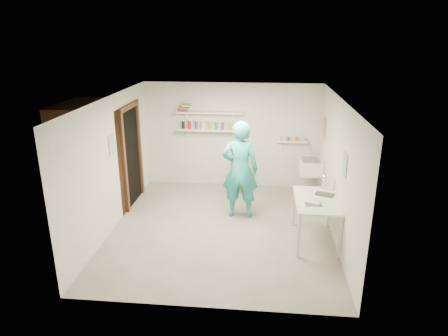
# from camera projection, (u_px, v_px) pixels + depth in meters

# --- Properties ---
(floor) EXTENTS (4.00, 4.50, 0.02)m
(floor) POSITION_uv_depth(u_px,v_px,m) (222.00, 229.00, 7.42)
(floor) COLOR slate
(floor) RESTS_ON ground
(ceiling) EXTENTS (4.00, 4.50, 0.02)m
(ceiling) POSITION_uv_depth(u_px,v_px,m) (222.00, 99.00, 6.63)
(ceiling) COLOR silver
(ceiling) RESTS_ON wall_back
(wall_back) EXTENTS (4.00, 0.02, 2.40)m
(wall_back) POSITION_uv_depth(u_px,v_px,m) (232.00, 135.00, 9.15)
(wall_back) COLOR silver
(wall_back) RESTS_ON ground
(wall_front) EXTENTS (4.00, 0.02, 2.40)m
(wall_front) POSITION_uv_depth(u_px,v_px,m) (203.00, 227.00, 4.90)
(wall_front) COLOR silver
(wall_front) RESTS_ON ground
(wall_left) EXTENTS (0.02, 4.50, 2.40)m
(wall_left) POSITION_uv_depth(u_px,v_px,m) (111.00, 164.00, 7.21)
(wall_left) COLOR silver
(wall_left) RESTS_ON ground
(wall_right) EXTENTS (0.02, 4.50, 2.40)m
(wall_right) POSITION_uv_depth(u_px,v_px,m) (338.00, 171.00, 6.84)
(wall_right) COLOR silver
(wall_right) RESTS_ON ground
(doorway_recess) EXTENTS (0.02, 0.90, 2.00)m
(doorway_recess) POSITION_uv_depth(u_px,v_px,m) (132.00, 157.00, 8.26)
(doorway_recess) COLOR black
(doorway_recess) RESTS_ON wall_left
(corridor_box) EXTENTS (1.40, 1.50, 2.10)m
(corridor_box) POSITION_uv_depth(u_px,v_px,m) (98.00, 154.00, 8.31)
(corridor_box) COLOR brown
(corridor_box) RESTS_ON ground
(door_lintel) EXTENTS (0.06, 1.05, 0.10)m
(door_lintel) POSITION_uv_depth(u_px,v_px,m) (129.00, 107.00, 7.91)
(door_lintel) COLOR brown
(door_lintel) RESTS_ON wall_left
(door_jamb_near) EXTENTS (0.06, 0.10, 2.00)m
(door_jamb_near) POSITION_uv_depth(u_px,v_px,m) (124.00, 165.00, 7.79)
(door_jamb_near) COLOR brown
(door_jamb_near) RESTS_ON ground
(door_jamb_far) EXTENTS (0.06, 0.10, 2.00)m
(door_jamb_far) POSITION_uv_depth(u_px,v_px,m) (140.00, 150.00, 8.73)
(door_jamb_far) COLOR brown
(door_jamb_far) RESTS_ON ground
(shelf_lower) EXTENTS (1.50, 0.22, 0.03)m
(shelf_lower) POSITION_uv_depth(u_px,v_px,m) (210.00, 130.00, 9.02)
(shelf_lower) COLOR white
(shelf_lower) RESTS_ON wall_back
(shelf_upper) EXTENTS (1.50, 0.22, 0.03)m
(shelf_upper) POSITION_uv_depth(u_px,v_px,m) (209.00, 112.00, 8.89)
(shelf_upper) COLOR white
(shelf_upper) RESTS_ON wall_back
(ledge_shelf) EXTENTS (0.70, 0.14, 0.03)m
(ledge_shelf) POSITION_uv_depth(u_px,v_px,m) (291.00, 141.00, 8.96)
(ledge_shelf) COLOR white
(ledge_shelf) RESTS_ON wall_back
(poster_left) EXTENTS (0.01, 0.28, 0.36)m
(poster_left) POSITION_uv_depth(u_px,v_px,m) (112.00, 144.00, 7.14)
(poster_left) COLOR #334C7F
(poster_left) RESTS_ON wall_left
(poster_right_a) EXTENTS (0.01, 0.34, 0.42)m
(poster_right_a) POSITION_uv_depth(u_px,v_px,m) (324.00, 127.00, 8.42)
(poster_right_a) COLOR #995933
(poster_right_a) RESTS_ON wall_right
(poster_right_b) EXTENTS (0.01, 0.30, 0.38)m
(poster_right_b) POSITION_uv_depth(u_px,v_px,m) (345.00, 165.00, 6.22)
(poster_right_b) COLOR #3F724C
(poster_right_b) RESTS_ON wall_right
(belfast_sink) EXTENTS (0.48, 0.60, 0.30)m
(belfast_sink) POSITION_uv_depth(u_px,v_px,m) (310.00, 166.00, 8.62)
(belfast_sink) COLOR white
(belfast_sink) RESTS_ON wall_right
(man) EXTENTS (0.70, 0.46, 1.92)m
(man) POSITION_uv_depth(u_px,v_px,m) (240.00, 170.00, 7.62)
(man) COLOR teal
(man) RESTS_ON ground
(wall_clock) EXTENTS (0.34, 0.04, 0.34)m
(wall_clock) POSITION_uv_depth(u_px,v_px,m) (241.00, 151.00, 7.72)
(wall_clock) COLOR beige
(wall_clock) RESTS_ON man
(wooden_chair) EXTENTS (0.46, 0.45, 0.86)m
(wooden_chair) POSITION_uv_depth(u_px,v_px,m) (237.00, 175.00, 8.91)
(wooden_chair) COLOR brown
(wooden_chair) RESTS_ON ground
(work_table) EXTENTS (0.71, 1.19, 0.79)m
(work_table) POSITION_uv_depth(u_px,v_px,m) (315.00, 221.00, 6.84)
(work_table) COLOR silver
(work_table) RESTS_ON ground
(desk_lamp) EXTENTS (0.15, 0.15, 0.15)m
(desk_lamp) POSITION_uv_depth(u_px,v_px,m) (326.00, 178.00, 7.07)
(desk_lamp) COLOR white
(desk_lamp) RESTS_ON work_table
(spray_cans) EXTENTS (1.31, 0.06, 0.17)m
(spray_cans) POSITION_uv_depth(u_px,v_px,m) (209.00, 126.00, 8.99)
(spray_cans) COLOR black
(spray_cans) RESTS_ON shelf_lower
(book_stack) EXTENTS (0.28, 0.14, 0.17)m
(book_stack) POSITION_uv_depth(u_px,v_px,m) (185.00, 108.00, 8.91)
(book_stack) COLOR red
(book_stack) RESTS_ON shelf_upper
(ledge_pots) EXTENTS (0.48, 0.07, 0.09)m
(ledge_pots) POSITION_uv_depth(u_px,v_px,m) (292.00, 139.00, 8.94)
(ledge_pots) COLOR silver
(ledge_pots) RESTS_ON ledge_shelf
(papers) EXTENTS (0.30, 0.22, 0.02)m
(papers) POSITION_uv_depth(u_px,v_px,m) (317.00, 199.00, 6.71)
(papers) COLOR silver
(papers) RESTS_ON work_table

